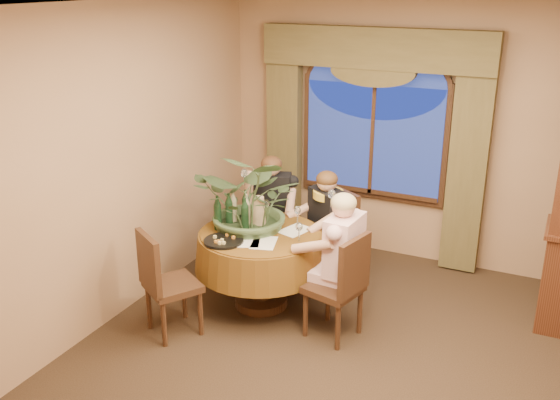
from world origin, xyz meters
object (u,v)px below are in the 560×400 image
at_px(person_scarf, 327,230).
at_px(wine_bottle_0, 246,206).
at_px(chair_right, 334,285).
at_px(chair_back, 267,226).
at_px(person_back, 272,213).
at_px(centerpiece_plant, 254,161).
at_px(wine_bottle_5, 229,210).
at_px(person_pink, 344,263).
at_px(olive_bowl, 260,234).
at_px(wine_bottle_2, 245,215).
at_px(wine_bottle_3, 218,213).
at_px(wine_bottle_1, 246,211).
at_px(chair_back_right, 328,240).
at_px(stoneware_vase, 258,211).
at_px(chair_front_left, 173,283).
at_px(wine_bottle_4, 233,208).
at_px(dining_table, 261,269).

distance_m(person_scarf, wine_bottle_0, 0.86).
bearing_deg(chair_right, chair_back, 63.56).
xyz_separation_m(person_back, person_scarf, (0.68, -0.16, -0.01)).
height_order(centerpiece_plant, wine_bottle_5, centerpiece_plant).
distance_m(chair_right, person_back, 1.46).
bearing_deg(person_pink, person_back, 57.07).
distance_m(person_scarf, olive_bowl, 0.82).
height_order(chair_back, wine_bottle_0, wine_bottle_0).
bearing_deg(wine_bottle_2, wine_bottle_3, -166.63).
bearing_deg(wine_bottle_1, chair_back_right, 46.44).
bearing_deg(person_pink, wine_bottle_5, 90.91).
relative_size(person_back, stoneware_vase, 4.37).
height_order(chair_back_right, centerpiece_plant, centerpiece_plant).
xyz_separation_m(person_pink, wine_bottle_1, (-1.01, 0.13, 0.27)).
xyz_separation_m(centerpiece_plant, wine_bottle_1, (-0.07, -0.03, -0.48)).
height_order(wine_bottle_1, wine_bottle_2, same).
height_order(chair_back, person_scarf, person_scarf).
bearing_deg(wine_bottle_1, chair_front_left, -109.98).
bearing_deg(chair_right, wine_bottle_4, 90.30).
relative_size(wine_bottle_0, wine_bottle_1, 1.00).
xyz_separation_m(person_scarf, olive_bowl, (-0.39, -0.70, 0.16)).
bearing_deg(person_pink, wine_bottle_4, 87.67).
distance_m(dining_table, chair_right, 0.83).
distance_m(centerpiece_plant, wine_bottle_1, 0.49).
xyz_separation_m(chair_right, wine_bottle_4, (-1.13, 0.27, 0.44)).
bearing_deg(chair_back, centerpiece_plant, 84.61).
relative_size(centerpiece_plant, wine_bottle_1, 3.49).
xyz_separation_m(person_pink, olive_bowl, (-0.81, -0.01, 0.13)).
bearing_deg(chair_front_left, centerpiece_plant, 98.71).
distance_m(chair_front_left, stoneware_vase, 1.05).
bearing_deg(chair_front_left, wine_bottle_2, 96.96).
bearing_deg(wine_bottle_3, chair_right, -4.68).
bearing_deg(person_scarf, person_back, 20.94).
height_order(stoneware_vase, wine_bottle_1, wine_bottle_1).
bearing_deg(centerpiece_plant, chair_back_right, 48.43).
distance_m(chair_right, chair_back, 1.45).
xyz_separation_m(chair_right, wine_bottle_1, (-0.98, 0.26, 0.44)).
height_order(person_back, wine_bottle_1, person_back).
relative_size(person_back, wine_bottle_1, 3.80).
bearing_deg(chair_right, chair_front_left, 127.36).
xyz_separation_m(centerpiece_plant, olive_bowl, (0.14, -0.17, -0.63)).
bearing_deg(centerpiece_plant, wine_bottle_4, -175.35).
height_order(chair_front_left, wine_bottle_0, wine_bottle_0).
distance_m(chair_back, wine_bottle_0, 0.73).
distance_m(chair_back_right, chair_back, 0.72).
relative_size(person_back, wine_bottle_5, 3.80).
bearing_deg(chair_front_left, person_back, 114.43).
xyz_separation_m(olive_bowl, wine_bottle_3, (-0.42, -0.02, 0.14)).
relative_size(dining_table, wine_bottle_5, 3.73).
height_order(chair_back, centerpiece_plant, centerpiece_plant).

